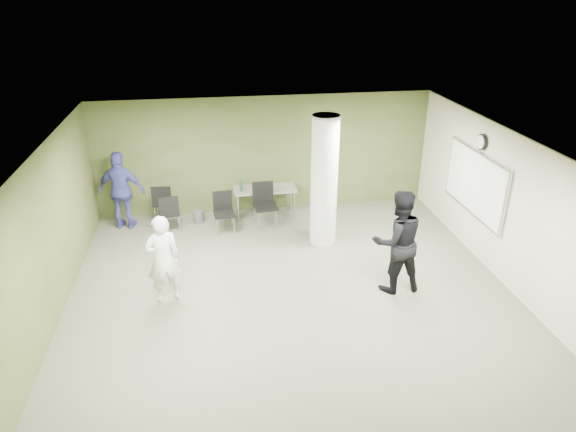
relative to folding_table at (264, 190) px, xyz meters
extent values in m
plane|color=#525041|center=(0.09, -3.54, -0.65)|extent=(8.00, 8.00, 0.00)
plane|color=white|center=(0.09, -3.54, 2.15)|extent=(8.00, 8.00, 0.00)
cube|color=#465226|center=(0.09, 0.46, 0.75)|extent=(8.00, 2.80, 0.02)
cube|color=#465226|center=(-3.91, -3.54, 0.75)|extent=(0.02, 8.00, 2.80)
cube|color=beige|center=(4.09, -3.54, 0.75)|extent=(0.02, 8.00, 2.80)
cylinder|color=silver|center=(1.09, -1.54, 0.75)|extent=(0.56, 0.56, 2.80)
cube|color=silver|center=(4.02, -2.34, 0.85)|extent=(0.04, 2.30, 1.30)
cube|color=white|center=(4.00, -2.34, 0.85)|extent=(0.02, 2.20, 1.20)
cylinder|color=black|center=(4.02, -2.34, 1.70)|extent=(0.05, 0.32, 0.32)
cylinder|color=white|center=(3.99, -2.34, 1.70)|extent=(0.02, 0.26, 0.26)
cube|color=gray|center=(0.02, 0.01, 0.03)|extent=(1.48, 0.65, 0.04)
cylinder|color=silver|center=(-0.65, -0.26, -0.32)|extent=(0.04, 0.04, 0.66)
cylinder|color=silver|center=(0.68, -0.25, -0.32)|extent=(0.04, 0.04, 0.66)
cylinder|color=silver|center=(-0.65, 0.26, -0.32)|extent=(0.04, 0.04, 0.66)
cylinder|color=silver|center=(0.68, 0.27, -0.32)|extent=(0.04, 0.04, 0.66)
cylinder|color=#174725|center=(-0.55, -0.09, 0.17)|extent=(0.07, 0.07, 0.25)
cylinder|color=#B2B2B7|center=(0.12, -0.24, 0.14)|extent=(0.06, 0.06, 0.18)
cylinder|color=#4C4C4C|center=(-1.58, -0.13, -0.51)|extent=(0.24, 0.24, 0.28)
cube|color=black|center=(-2.37, 0.11, -0.20)|extent=(0.50, 0.50, 0.05)
cube|color=black|center=(-2.39, -0.10, 0.05)|extent=(0.45, 0.08, 0.45)
cylinder|color=silver|center=(-2.16, 0.28, -0.44)|extent=(0.02, 0.02, 0.43)
cylinder|color=silver|center=(-2.54, 0.31, -0.44)|extent=(0.02, 0.02, 0.43)
cylinder|color=silver|center=(-2.19, -0.10, -0.44)|extent=(0.02, 0.02, 0.43)
cylinder|color=silver|center=(-2.57, -0.07, -0.44)|extent=(0.02, 0.02, 0.43)
cube|color=black|center=(-2.21, -0.46, -0.21)|extent=(0.50, 0.50, 0.05)
cube|color=black|center=(-2.19, -0.67, 0.03)|extent=(0.43, 0.09, 0.44)
cylinder|color=silver|center=(-2.06, -0.26, -0.44)|extent=(0.02, 0.02, 0.42)
cylinder|color=silver|center=(-2.42, -0.30, -0.44)|extent=(0.02, 0.02, 0.42)
cylinder|color=silver|center=(-2.01, -0.62, -0.44)|extent=(0.02, 0.02, 0.42)
cylinder|color=silver|center=(-2.37, -0.67, -0.44)|extent=(0.02, 0.02, 0.42)
cube|color=black|center=(-0.99, -0.74, -0.21)|extent=(0.49, 0.49, 0.05)
cube|color=black|center=(-1.01, -0.53, 0.04)|extent=(0.44, 0.07, 0.44)
cylinder|color=silver|center=(-1.17, -0.94, -0.44)|extent=(0.02, 0.02, 0.42)
cylinder|color=silver|center=(-0.79, -0.91, -0.44)|extent=(0.02, 0.02, 0.42)
cylinder|color=silver|center=(-1.19, -0.56, -0.44)|extent=(0.02, 0.02, 0.42)
cylinder|color=silver|center=(-0.82, -0.53, -0.44)|extent=(0.02, 0.02, 0.42)
cube|color=black|center=(-0.05, -0.59, -0.16)|extent=(0.55, 0.55, 0.05)
cube|color=black|center=(-0.07, -0.36, 0.12)|extent=(0.49, 0.09, 0.49)
cylinder|color=silver|center=(-0.24, -0.82, -0.42)|extent=(0.02, 0.02, 0.47)
cylinder|color=silver|center=(0.18, -0.78, -0.42)|extent=(0.02, 0.02, 0.47)
cylinder|color=silver|center=(-0.28, -0.41, -0.42)|extent=(0.02, 0.02, 0.47)
cylinder|color=silver|center=(0.14, -0.37, -0.42)|extent=(0.02, 0.02, 0.47)
imported|color=white|center=(-2.14, -3.30, 0.17)|extent=(0.68, 0.53, 1.64)
imported|color=black|center=(1.98, -3.58, 0.32)|extent=(0.99, 0.79, 1.95)
imported|color=#4242A3|center=(-3.23, -0.14, 0.25)|extent=(1.13, 0.67, 1.81)
camera|label=1|loc=(-1.22, -11.27, 4.58)|focal=32.00mm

